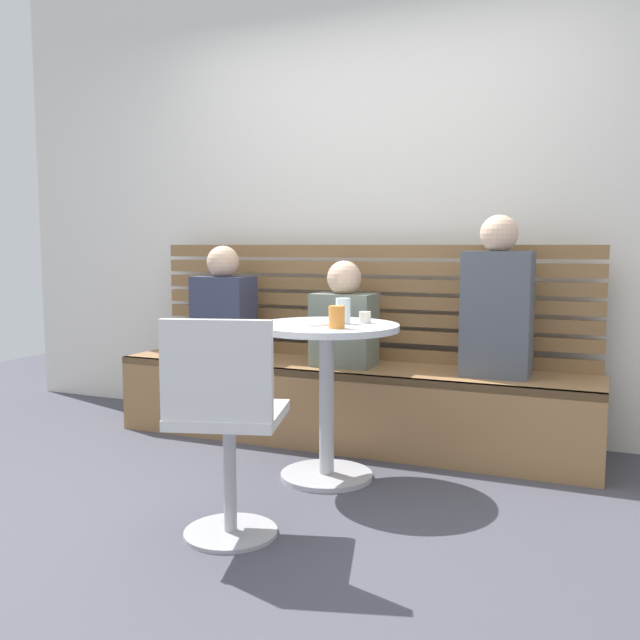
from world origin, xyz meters
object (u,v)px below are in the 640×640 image
white_chair (225,420)px  person_child_left (344,320)px  person_adult (497,304)px  plate_small (314,323)px  cafe_table (327,371)px  person_child_middle (224,308)px  booth_bench (348,404)px  cup_tumbler_orange (337,317)px  cup_glass_tall (343,311)px  cup_espresso_small (365,317)px

white_chair → person_child_left: bearing=92.8°
person_adult → plate_small: 0.98m
person_adult → person_child_left: size_ratio=1.40×
person_child_left → plate_small: bearing=-81.8°
cafe_table → person_child_left: person_child_left is taller
cafe_table → person_child_middle: person_child_middle is taller
booth_bench → cup_tumbler_orange: (0.23, -0.74, 0.57)m
cup_glass_tall → cup_tumbler_orange: bearing=-77.2°
cup_glass_tall → cup_espresso_small: bearing=31.1°
person_adult → cup_glass_tall: 0.83m
booth_bench → cafe_table: 0.68m
cafe_table → plate_small: (-0.05, -0.05, 0.23)m
booth_bench → person_child_left: size_ratio=4.63×
person_child_left → plate_small: (0.09, -0.63, 0.05)m
cup_glass_tall → plate_small: bearing=-138.4°
person_child_left → person_child_middle: size_ratio=0.88×
booth_bench → white_chair: (0.05, -1.41, 0.24)m
person_child_middle → cup_glass_tall: bearing=-28.5°
person_child_middle → cup_espresso_small: 1.15m
person_child_middle → plate_small: (0.85, -0.62, 0.01)m
cup_glass_tall → person_adult: bearing=41.1°
person_child_middle → cafe_table: bearing=-32.5°
cafe_table → white_chair: 0.82m
cup_tumbler_orange → plate_small: 0.18m
booth_bench → white_chair: 1.44m
person_child_left → person_adult: bearing=1.1°
cup_espresso_small → cup_tumbler_orange: 0.25m
cup_glass_tall → cup_tumbler_orange: cup_glass_tall is taller
person_child_left → cup_glass_tall: (0.20, -0.53, 0.11)m
person_child_middle → cup_espresso_small: bearing=-23.9°
person_adult → white_chair: bearing=-118.2°
person_adult → plate_small: size_ratio=4.81×
booth_bench → person_adult: (0.81, -0.01, 0.59)m
cup_espresso_small → person_adult: bearing=42.6°
cafe_table → person_adult: bearing=41.0°
cup_tumbler_orange → white_chair: bearing=-104.5°
person_adult → cup_espresso_small: bearing=-137.4°
cup_espresso_small → person_child_middle: bearing=156.1°
cafe_table → cup_espresso_small: bearing=34.8°
booth_bench → person_child_middle: (-0.78, -0.03, 0.51)m
person_adult → cup_espresso_small: (-0.54, -0.49, -0.04)m
booth_bench → person_child_left: (-0.01, -0.02, 0.47)m
person_child_middle → cup_tumbler_orange: 1.23m
white_chair → cup_tumbler_orange: bearing=75.5°
person_child_left → cup_tumbler_orange: person_child_left is taller
person_child_left → person_child_middle: 0.76m
cup_glass_tall → cup_espresso_small: size_ratio=2.14×
person_adult → cup_tumbler_orange: person_adult is taller
booth_bench → cafe_table: cafe_table is taller
person_adult → cup_tumbler_orange: 0.94m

